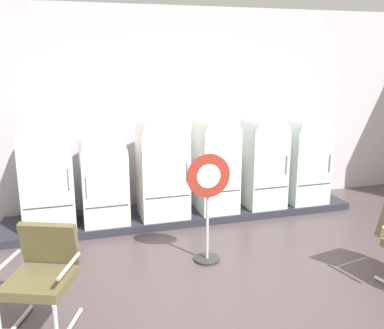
# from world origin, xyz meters

# --- Properties ---
(back_wall) EXTENTS (11.76, 0.12, 3.23)m
(back_wall) POSITION_xyz_m (0.00, 3.66, 1.63)
(back_wall) COLOR silver
(back_wall) RESTS_ON ground
(display_plinth) EXTENTS (5.39, 0.95, 0.11)m
(display_plinth) POSITION_xyz_m (0.00, 3.02, 0.06)
(display_plinth) COLOR #2A2B35
(display_plinth) RESTS_ON ground
(refrigerator_0) EXTENTS (0.69, 0.66, 1.60)m
(refrigerator_0) POSITION_xyz_m (-2.00, 2.91, 0.96)
(refrigerator_0) COLOR white
(refrigerator_0) RESTS_ON display_plinth
(refrigerator_1) EXTENTS (0.64, 0.71, 1.35)m
(refrigerator_1) POSITION_xyz_m (-1.23, 2.93, 0.82)
(refrigerator_1) COLOR silver
(refrigerator_1) RESTS_ON display_plinth
(refrigerator_2) EXTENTS (0.71, 0.62, 1.57)m
(refrigerator_2) POSITION_xyz_m (-0.37, 2.89, 0.94)
(refrigerator_2) COLOR white
(refrigerator_2) RESTS_ON display_plinth
(refrigerator_3) EXTENTS (0.58, 0.71, 1.52)m
(refrigerator_3) POSITION_xyz_m (0.48, 2.93, 0.92)
(refrigerator_3) COLOR white
(refrigerator_3) RESTS_ON display_plinth
(refrigerator_4) EXTENTS (0.61, 0.70, 1.49)m
(refrigerator_4) POSITION_xyz_m (1.28, 2.93, 0.90)
(refrigerator_4) COLOR silver
(refrigerator_4) RESTS_ON display_plinth
(refrigerator_5) EXTENTS (0.63, 0.72, 1.47)m
(refrigerator_5) POSITION_xyz_m (2.03, 2.94, 0.89)
(refrigerator_5) COLOR silver
(refrigerator_5) RESTS_ON display_plinth
(armchair_left) EXTENTS (0.77, 0.82, 0.94)m
(armchair_left) POSITION_xyz_m (-2.01, 0.71, 0.54)
(armchair_left) COLOR silver
(armchair_left) RESTS_ON ground
(sign_stand) EXTENTS (0.53, 0.32, 1.36)m
(sign_stand) POSITION_xyz_m (-0.14, 1.48, 0.71)
(sign_stand) COLOR #2D2D30
(sign_stand) RESTS_ON ground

